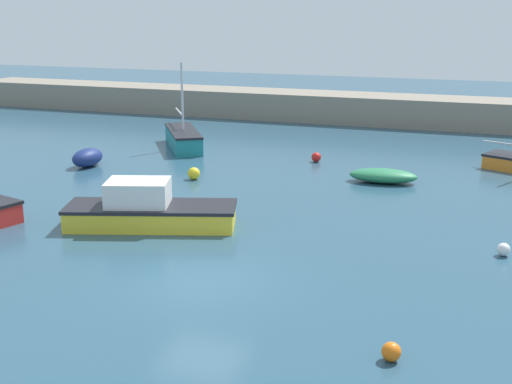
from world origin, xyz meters
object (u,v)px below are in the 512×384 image
(fishing_dinghy_green, at_px, (87,158))
(open_tender_yellow, at_px, (383,176))
(sailboat_short_mast, at_px, (183,138))
(mooring_buoy_white, at_px, (504,250))
(mooring_buoy_orange, at_px, (391,352))
(mooring_buoy_red, at_px, (316,157))
(mooring_buoy_yellow, at_px, (194,173))
(motorboat_grey_hull, at_px, (148,210))

(fishing_dinghy_green, height_order, open_tender_yellow, fishing_dinghy_green)
(sailboat_short_mast, height_order, mooring_buoy_white, sailboat_short_mast)
(sailboat_short_mast, distance_m, mooring_buoy_white, 20.90)
(fishing_dinghy_green, relative_size, mooring_buoy_orange, 4.53)
(sailboat_short_mast, height_order, mooring_buoy_orange, sailboat_short_mast)
(mooring_buoy_red, distance_m, mooring_buoy_orange, 20.50)
(open_tender_yellow, height_order, mooring_buoy_white, open_tender_yellow)
(sailboat_short_mast, relative_size, mooring_buoy_red, 10.63)
(sailboat_short_mast, relative_size, mooring_buoy_white, 12.29)
(mooring_buoy_red, height_order, mooring_buoy_orange, mooring_buoy_red)
(mooring_buoy_yellow, bearing_deg, fishing_dinghy_green, 173.71)
(mooring_buoy_white, bearing_deg, open_tender_yellow, 122.59)
(fishing_dinghy_green, bearing_deg, mooring_buoy_red, -60.67)
(fishing_dinghy_green, bearing_deg, motorboat_grey_hull, -131.70)
(mooring_buoy_white, xyz_separation_m, mooring_buoy_red, (-9.12, 11.29, 0.03))
(mooring_buoy_yellow, bearing_deg, mooring_buoy_orange, -51.12)
(mooring_buoy_yellow, bearing_deg, mooring_buoy_red, 52.43)
(fishing_dinghy_green, relative_size, sailboat_short_mast, 0.39)
(mooring_buoy_white, bearing_deg, motorboat_grey_hull, -174.89)
(mooring_buoy_white, relative_size, mooring_buoy_orange, 0.95)
(sailboat_short_mast, bearing_deg, mooring_buoy_orange, 3.02)
(mooring_buoy_orange, bearing_deg, fishing_dinghy_green, 139.72)
(fishing_dinghy_green, distance_m, sailboat_short_mast, 6.23)
(fishing_dinghy_green, bearing_deg, sailboat_short_mast, -18.06)
(sailboat_short_mast, distance_m, mooring_buoy_red, 7.85)
(mooring_buoy_white, distance_m, mooring_buoy_orange, 8.27)
(open_tender_yellow, xyz_separation_m, motorboat_grey_hull, (-6.65, -9.25, 0.30))
(mooring_buoy_white, xyz_separation_m, mooring_buoy_orange, (-2.15, -7.99, 0.01))
(motorboat_grey_hull, bearing_deg, mooring_buoy_orange, -53.68)
(fishing_dinghy_green, height_order, sailboat_short_mast, sailboat_short_mast)
(open_tender_yellow, xyz_separation_m, mooring_buoy_orange, (3.08, -16.17, -0.09))
(sailboat_short_mast, distance_m, mooring_buoy_orange, 25.07)
(open_tender_yellow, xyz_separation_m, mooring_buoy_white, (5.23, -8.18, -0.10))
(motorboat_grey_hull, height_order, mooring_buoy_white, motorboat_grey_hull)
(fishing_dinghy_green, height_order, mooring_buoy_red, fishing_dinghy_green)
(open_tender_yellow, bearing_deg, mooring_buoy_orange, 96.42)
(mooring_buoy_yellow, height_order, mooring_buoy_orange, mooring_buoy_yellow)
(sailboat_short_mast, distance_m, mooring_buoy_yellow, 7.37)
(sailboat_short_mast, relative_size, mooring_buoy_yellow, 9.23)
(sailboat_short_mast, bearing_deg, motorboat_grey_hull, -12.41)
(open_tender_yellow, relative_size, mooring_buoy_white, 7.38)
(fishing_dinghy_green, xyz_separation_m, mooring_buoy_yellow, (5.95, -0.66, -0.16))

